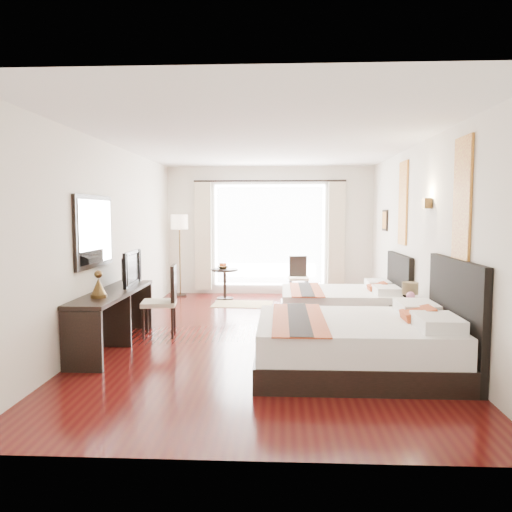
{
  "coord_description": "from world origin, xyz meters",
  "views": [
    {
      "loc": [
        0.24,
        -7.21,
        1.8
      ],
      "look_at": [
        -0.14,
        0.49,
        1.12
      ],
      "focal_mm": 35.0,
      "sensor_mm": 36.0,
      "label": 1
    }
  ],
  "objects_px": {
    "nightstand": "(408,327)",
    "vase": "(410,305)",
    "bed_far": "(344,303)",
    "window_chair": "(298,285)",
    "side_table": "(225,284)",
    "floor_lamp": "(180,227)",
    "bed_near": "(362,342)",
    "fruit_bowl": "(223,268)",
    "console_desk": "(113,319)",
    "television": "(126,268)",
    "desk_chair": "(161,314)",
    "table_lamp": "(410,290)"
  },
  "relations": [
    {
      "from": "nightstand",
      "to": "vase",
      "type": "relative_size",
      "value": 3.54
    },
    {
      "from": "bed_far",
      "to": "window_chair",
      "type": "bearing_deg",
      "value": 106.58
    },
    {
      "from": "side_table",
      "to": "floor_lamp",
      "type": "bearing_deg",
      "value": 160.72
    },
    {
      "from": "bed_near",
      "to": "fruit_bowl",
      "type": "xyz_separation_m",
      "value": [
        -2.12,
        4.59,
        0.33
      ]
    },
    {
      "from": "console_desk",
      "to": "bed_far",
      "type": "bearing_deg",
      "value": 28.39
    },
    {
      "from": "nightstand",
      "to": "floor_lamp",
      "type": "height_order",
      "value": "floor_lamp"
    },
    {
      "from": "television",
      "to": "window_chair",
      "type": "bearing_deg",
      "value": -38.55
    },
    {
      "from": "nightstand",
      "to": "floor_lamp",
      "type": "bearing_deg",
      "value": 135.96
    },
    {
      "from": "desk_chair",
      "to": "window_chair",
      "type": "distance_m",
      "value": 4.05
    },
    {
      "from": "desk_chair",
      "to": "window_chair",
      "type": "height_order",
      "value": "desk_chair"
    },
    {
      "from": "side_table",
      "to": "window_chair",
      "type": "bearing_deg",
      "value": 12.63
    },
    {
      "from": "vase",
      "to": "fruit_bowl",
      "type": "xyz_separation_m",
      "value": [
        -2.91,
        3.56,
        0.09
      ]
    },
    {
      "from": "desk_chair",
      "to": "bed_near",
      "type": "bearing_deg",
      "value": 143.37
    },
    {
      "from": "bed_near",
      "to": "console_desk",
      "type": "height_order",
      "value": "bed_near"
    },
    {
      "from": "nightstand",
      "to": "desk_chair",
      "type": "distance_m",
      "value": 3.5
    },
    {
      "from": "console_desk",
      "to": "television",
      "type": "height_order",
      "value": "television"
    },
    {
      "from": "nightstand",
      "to": "television",
      "type": "xyz_separation_m",
      "value": [
        -3.96,
        0.24,
        0.75
      ]
    },
    {
      "from": "television",
      "to": "desk_chair",
      "type": "xyz_separation_m",
      "value": [
        0.47,
        0.07,
        -0.69
      ]
    },
    {
      "from": "nightstand",
      "to": "vase",
      "type": "distance_m",
      "value": 0.36
    },
    {
      "from": "television",
      "to": "side_table",
      "type": "relative_size",
      "value": 1.35
    },
    {
      "from": "table_lamp",
      "to": "desk_chair",
      "type": "xyz_separation_m",
      "value": [
        -3.51,
        0.24,
        -0.42
      ]
    },
    {
      "from": "nightstand",
      "to": "fruit_bowl",
      "type": "bearing_deg",
      "value": 130.61
    },
    {
      "from": "table_lamp",
      "to": "television",
      "type": "relative_size",
      "value": 0.4
    },
    {
      "from": "console_desk",
      "to": "table_lamp",
      "type": "bearing_deg",
      "value": 5.42
    },
    {
      "from": "desk_chair",
      "to": "nightstand",
      "type": "bearing_deg",
      "value": 167.36
    },
    {
      "from": "bed_near",
      "to": "nightstand",
      "type": "relative_size",
      "value": 4.39
    },
    {
      "from": "console_desk",
      "to": "window_chair",
      "type": "height_order",
      "value": "window_chair"
    },
    {
      "from": "nightstand",
      "to": "bed_near",
      "type": "bearing_deg",
      "value": -124.66
    },
    {
      "from": "bed_far",
      "to": "fruit_bowl",
      "type": "xyz_separation_m",
      "value": [
        -2.25,
        1.94,
        0.37
      ]
    },
    {
      "from": "bed_near",
      "to": "vase",
      "type": "distance_m",
      "value": 1.33
    },
    {
      "from": "vase",
      "to": "desk_chair",
      "type": "xyz_separation_m",
      "value": [
        -3.47,
        0.46,
        -0.26
      ]
    },
    {
      "from": "floor_lamp",
      "to": "side_table",
      "type": "relative_size",
      "value": 2.75
    },
    {
      "from": "table_lamp",
      "to": "desk_chair",
      "type": "height_order",
      "value": "desk_chair"
    },
    {
      "from": "vase",
      "to": "desk_chair",
      "type": "relative_size",
      "value": 0.14
    },
    {
      "from": "nightstand",
      "to": "television",
      "type": "distance_m",
      "value": 4.03
    },
    {
      "from": "side_table",
      "to": "console_desk",
      "type": "bearing_deg",
      "value": -106.22
    },
    {
      "from": "television",
      "to": "desk_chair",
      "type": "height_order",
      "value": "television"
    },
    {
      "from": "console_desk",
      "to": "nightstand",
      "type": "bearing_deg",
      "value": 4.43
    },
    {
      "from": "bed_near",
      "to": "television",
      "type": "xyz_separation_m",
      "value": [
        -3.14,
        1.42,
        0.67
      ]
    },
    {
      "from": "nightstand",
      "to": "desk_chair",
      "type": "xyz_separation_m",
      "value": [
        -3.48,
        0.32,
        0.07
      ]
    },
    {
      "from": "nightstand",
      "to": "table_lamp",
      "type": "xyz_separation_m",
      "value": [
        0.03,
        0.07,
        0.49
      ]
    },
    {
      "from": "television",
      "to": "window_chair",
      "type": "distance_m",
      "value": 4.44
    },
    {
      "from": "bed_near",
      "to": "fruit_bowl",
      "type": "bearing_deg",
      "value": 114.76
    },
    {
      "from": "console_desk",
      "to": "window_chair",
      "type": "relative_size",
      "value": 2.54
    },
    {
      "from": "table_lamp",
      "to": "window_chair",
      "type": "distance_m",
      "value": 3.97
    },
    {
      "from": "bed_far",
      "to": "vase",
      "type": "height_order",
      "value": "bed_far"
    },
    {
      "from": "bed_far",
      "to": "console_desk",
      "type": "bearing_deg",
      "value": -151.61
    },
    {
      "from": "floor_lamp",
      "to": "side_table",
      "type": "distance_m",
      "value": 1.58
    },
    {
      "from": "bed_near",
      "to": "vase",
      "type": "relative_size",
      "value": 15.54
    },
    {
      "from": "desk_chair",
      "to": "console_desk",
      "type": "bearing_deg",
      "value": 44.3
    }
  ]
}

